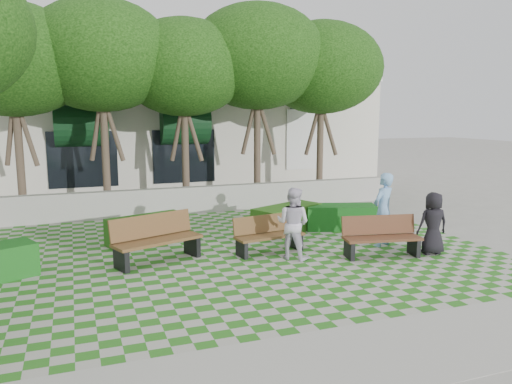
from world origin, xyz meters
name	(u,v)px	position (x,y,z in m)	size (l,w,h in m)	color
ground	(258,263)	(0.00, 0.00, 0.00)	(90.00, 90.00, 0.00)	gray
lawn	(244,251)	(0.00, 1.00, 0.01)	(12.00, 12.00, 0.00)	#2B721E
sidewalk_south	(373,355)	(0.00, -4.70, 0.01)	(16.00, 2.00, 0.01)	#9E9B93
retaining_wall	(195,200)	(0.00, 6.20, 0.45)	(15.00, 0.36, 0.90)	#9E9B93
bench_east	(381,237)	(2.95, -0.50, 0.47)	(1.92, 0.94, 0.97)	#512E1B
bench_mid	(268,235)	(0.54, 0.73, 0.44)	(1.80, 0.82, 0.91)	#54391D
bench_west	(156,240)	(-2.17, 0.90, 0.52)	(2.18, 1.37, 1.09)	brown
hedge_east	(340,217)	(3.47, 2.32, 0.36)	(2.06, 0.82, 0.72)	#134A18
hedge_midright	(287,219)	(1.86, 2.59, 0.38)	(2.15, 0.86, 0.75)	#204A13
hedge_midleft	(147,230)	(-2.13, 2.67, 0.36)	(2.06, 0.82, 0.72)	#1C4913
person_blue	(383,210)	(3.54, 0.29, 0.95)	(0.70, 0.46, 1.91)	#7BADE1
person_dark	(433,223)	(4.25, -0.76, 0.76)	(0.75, 0.49, 1.53)	black
person_white	(293,223)	(0.90, 0.07, 0.85)	(0.83, 0.64, 1.70)	silver
tree_row	(135,55)	(-1.86, 5.95, 5.18)	(17.70, 13.40, 7.41)	#47382B
building	(176,131)	(0.93, 14.08, 2.52)	(18.00, 8.92, 5.15)	beige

